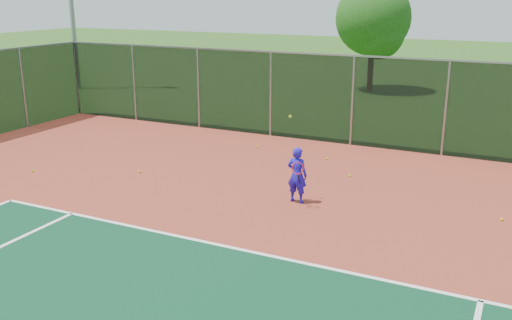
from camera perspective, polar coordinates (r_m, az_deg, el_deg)
The scene contains 10 objects.
court_apron at distance 9.96m, azimuth 9.18°, elevation -13.90°, with size 30.00×20.00×0.02m, color #973826.
fence_back at distance 18.76m, azimuth 18.45°, elevation 5.01°, with size 30.00×0.06×3.03m.
tennis_player at distance 13.95m, azimuth 4.13°, elevation -1.48°, with size 0.59×0.59×2.15m.
practice_ball_2 at distance 17.67m, azimuth -21.45°, elevation -1.01°, with size 0.07×0.07×0.07m, color #B8DB19.
practice_ball_3 at distance 19.07m, azimuth 0.10°, elevation 1.38°, with size 0.07×0.07×0.07m, color #B8DB19.
practice_ball_4 at distance 14.15m, azimuth 23.38°, elevation -5.46°, with size 0.07×0.07×0.07m, color #B8DB19.
practice_ball_5 at distance 17.78m, azimuth 7.10°, elevation 0.13°, with size 0.07×0.07×0.07m, color #B8DB19.
practice_ball_6 at distance 16.71m, azimuth -11.59°, elevation -1.15°, with size 0.07×0.07×0.07m, color #B8DB19.
practice_ball_7 at distance 16.25m, azimuth 9.37°, elevation -1.53°, with size 0.07×0.07×0.07m, color #B8DB19.
tree_back_left at distance 30.63m, azimuth 11.78°, elevation 13.36°, with size 3.85×3.85×5.66m.
Camera 1 is at (2.32, -6.30, 5.00)m, focal length 40.00 mm.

